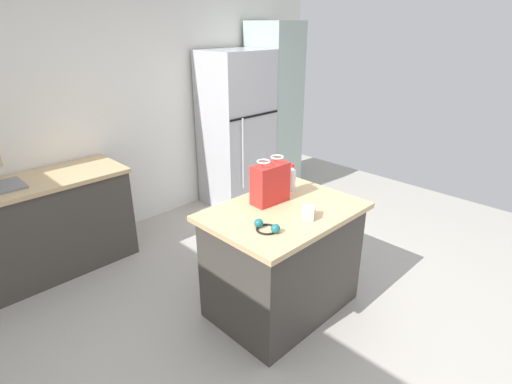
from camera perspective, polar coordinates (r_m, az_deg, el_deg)
The scene contains 10 objects.
ground at distance 3.37m, azimuth 5.07°, elevation -17.57°, with size 6.84×6.84×0.00m, color #ADA89E.
back_wall at distance 4.59m, azimuth -18.73°, elevation 10.48°, with size 5.70×0.13×2.56m.
kitchen_island at distance 3.22m, azimuth 3.81°, elevation -9.62°, with size 1.17×0.84×0.89m.
refrigerator at distance 5.05m, azimuth -2.80°, elevation 8.85°, with size 0.79×0.69×1.90m.
tall_cabinet at distance 5.48m, azimuth 2.53°, elevation 11.64°, with size 0.52×0.61×2.21m.
sink_counter at distance 4.14m, azimuth -28.65°, elevation -4.50°, with size 1.62×0.63×1.10m.
shopping_bag at distance 3.05m, azimuth 2.03°, elevation 1.28°, with size 0.30×0.16×0.36m.
small_box at distance 2.87m, azimuth 7.47°, elevation -2.92°, with size 0.11×0.09×0.08m, color beige.
bottle at distance 3.30m, azimuth 5.18°, elevation 1.89°, with size 0.06×0.06×0.23m.
ear_defenders at distance 2.70m, azimuth 1.57°, elevation -5.04°, with size 0.17×0.20×0.06m.
Camera 1 is at (-1.99, -1.61, 2.19)m, focal length 28.04 mm.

